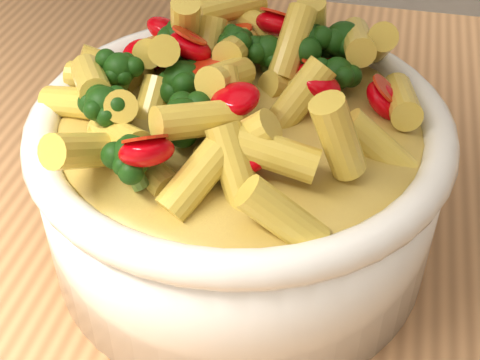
# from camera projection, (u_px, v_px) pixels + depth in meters

# --- Properties ---
(table) EXTENTS (1.20, 0.80, 0.90)m
(table) POSITION_uv_depth(u_px,v_px,m) (310.00, 345.00, 0.53)
(table) COLOR tan
(table) RESTS_ON ground
(serving_bowl) EXTENTS (0.26, 0.26, 0.11)m
(serving_bowl) POSITION_uv_depth(u_px,v_px,m) (240.00, 178.00, 0.44)
(serving_bowl) COLOR white
(serving_bowl) RESTS_ON table
(pasta_salad) EXTENTS (0.21, 0.21, 0.05)m
(pasta_salad) POSITION_uv_depth(u_px,v_px,m) (240.00, 87.00, 0.39)
(pasta_salad) COLOR #F0D84B
(pasta_salad) RESTS_ON serving_bowl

